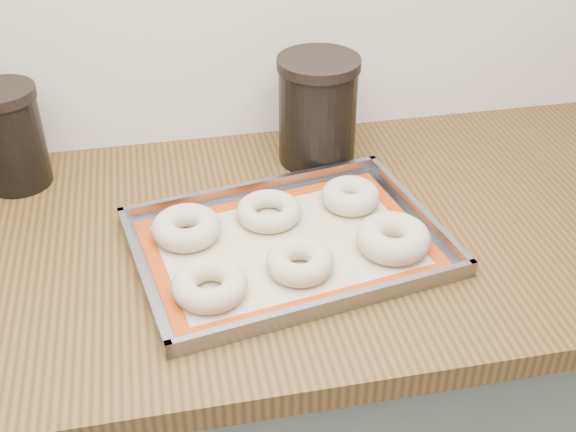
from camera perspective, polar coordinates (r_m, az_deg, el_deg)
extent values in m
cube|color=brown|center=(1.15, -8.68, -2.73)|extent=(3.06, 0.68, 0.04)
cube|color=gray|center=(1.11, 0.00, -2.46)|extent=(0.51, 0.40, 0.00)
cube|color=gray|center=(1.23, -2.73, 2.23)|extent=(0.45, 0.09, 0.02)
cube|color=gray|center=(0.99, 3.40, -7.10)|extent=(0.45, 0.09, 0.02)
cube|color=gray|center=(1.06, -11.44, -4.56)|extent=(0.07, 0.33, 0.02)
cube|color=gray|center=(1.19, 10.15, 0.46)|extent=(0.07, 0.33, 0.02)
cube|color=#C6B793|center=(1.11, 0.00, -2.34)|extent=(0.46, 0.36, 0.00)
cube|color=#AE380B|center=(1.21, -2.31, 1.27)|extent=(0.42, 0.09, 0.00)
cube|color=#AE380B|center=(1.01, 2.78, -6.55)|extent=(0.42, 0.09, 0.00)
cube|color=#AE380B|center=(1.07, -10.03, -4.61)|extent=(0.06, 0.25, 0.00)
cube|color=#AE380B|center=(1.18, 9.02, -0.14)|extent=(0.06, 0.25, 0.00)
torus|color=beige|center=(1.01, -6.21, -5.44)|extent=(0.12, 0.12, 0.04)
torus|color=beige|center=(1.05, 0.95, -3.64)|extent=(0.13, 0.13, 0.04)
torus|color=beige|center=(1.10, 8.30, -1.75)|extent=(0.15, 0.15, 0.04)
torus|color=beige|center=(1.13, -8.02, -0.91)|extent=(0.14, 0.14, 0.04)
torus|color=beige|center=(1.16, -1.54, 0.39)|extent=(0.12, 0.12, 0.03)
torus|color=beige|center=(1.19, 4.96, 1.60)|extent=(0.13, 0.13, 0.04)
cylinder|color=black|center=(1.31, -21.02, 5.48)|extent=(0.11, 0.11, 0.16)
cylinder|color=black|center=(1.30, 2.35, 7.98)|extent=(0.14, 0.14, 0.18)
cylinder|color=black|center=(1.26, 2.46, 11.96)|extent=(0.15, 0.15, 0.02)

